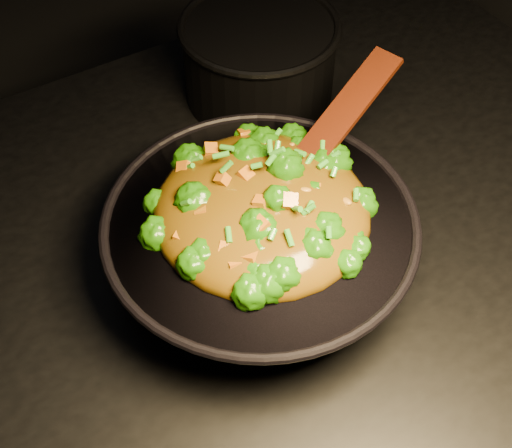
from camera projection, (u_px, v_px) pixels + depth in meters
stovetop at (279, 359)px, 1.39m from camera, size 1.20×0.90×0.90m
wok at (260, 248)px, 0.92m from camera, size 0.49×0.49×0.11m
stir_fry at (262, 189)px, 0.85m from camera, size 0.28×0.28×0.09m
spatula at (326, 135)px, 0.91m from camera, size 0.27×0.12×0.11m
back_pot at (259, 60)px, 1.15m from camera, size 0.25×0.25×0.14m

